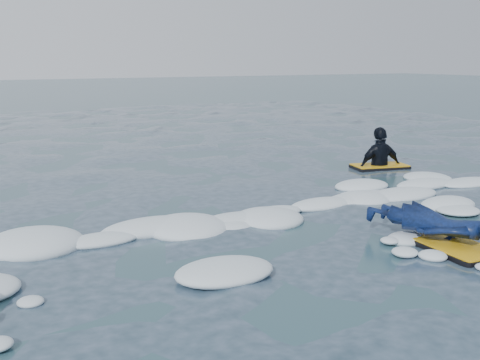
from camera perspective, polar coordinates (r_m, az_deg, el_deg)
name	(u,v)px	position (r m, az deg, el deg)	size (l,w,h in m)	color
ground	(275,250)	(7.33, 3.30, -6.60)	(120.00, 120.00, 0.00)	#19353E
foam_band	(234,229)	(8.18, -0.56, -4.63)	(12.00, 3.10, 0.30)	silver
prone_woman_unit	(440,227)	(7.80, 18.42, -4.22)	(1.09, 1.89, 0.47)	black
waiting_rider_unit	(380,168)	(12.87, 13.10, 1.11)	(1.27, 0.88, 1.72)	black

